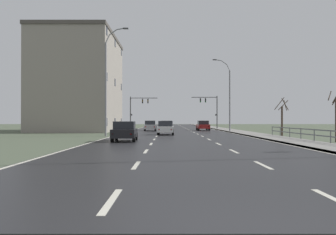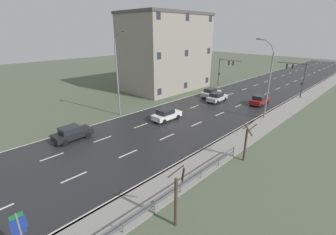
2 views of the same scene
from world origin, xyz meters
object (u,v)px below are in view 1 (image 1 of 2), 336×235
traffic_signal_right (210,106)px  car_far_right (165,128)px  traffic_signal_left (136,107)px  brick_building (79,83)px  street_lamp_left_bank (106,83)px  car_far_left (165,126)px  car_near_left (202,125)px  car_distant (149,126)px  car_near_right (124,131)px  street_lamp_midground (228,96)px

traffic_signal_right → car_far_right: bearing=-108.8°
traffic_signal_left → brick_building: bearing=-130.6°
street_lamp_left_bank → car_far_left: bearing=68.2°
car_far_right → car_far_left: (0.01, 11.97, 0.00)m
car_near_left → brick_building: 20.15m
car_near_left → car_distant: (-8.30, -1.52, 0.00)m
street_lamp_left_bank → car_near_left: street_lamp_left_bank is taller
car_distant → car_far_left: 3.13m
car_near_left → car_far_left: size_ratio=0.99×
traffic_signal_left → car_near_right: size_ratio=1.41×
car_far_left → brick_building: brick_building is taller
car_far_right → traffic_signal_left: bearing=104.3°
traffic_signal_right → car_distant: traffic_signal_right is taller
street_lamp_midground → car_far_right: 13.81m
street_lamp_left_bank → car_near_right: street_lamp_left_bank is taller
traffic_signal_right → car_near_right: bearing=-107.7°
car_far_right → car_far_left: size_ratio=0.99×
car_near_left → car_near_right: size_ratio=1.00×
traffic_signal_left → car_distant: traffic_signal_left is taller
street_lamp_midground → traffic_signal_right: size_ratio=1.69×
traffic_signal_left → brick_building: brick_building is taller
car_near_left → car_near_right: 28.24m
traffic_signal_left → car_near_right: (2.14, -33.68, -3.23)m
street_lamp_midground → car_far_right: (-8.86, -9.71, -4.24)m
traffic_signal_right → car_near_right: size_ratio=1.47×
street_lamp_midground → car_distant: bearing=159.9°
car_far_right → car_far_left: same height
street_lamp_midground → brick_building: size_ratio=0.62×
brick_building → car_near_left: bearing=7.0°
car_distant → car_far_left: (2.51, -1.88, 0.00)m
street_lamp_midground → car_near_right: street_lamp_midground is taller
street_lamp_midground → car_near_right: bearing=-119.6°
street_lamp_midground → brick_building: 22.37m
traffic_signal_left → car_distant: 9.43m
traffic_signal_right → car_distant: (-10.67, -10.19, -3.38)m
car_far_right → car_distant: 14.08m
car_far_right → car_near_left: (5.80, 15.37, 0.00)m
street_lamp_midground → car_distant: 12.81m
traffic_signal_right → car_near_left: 9.60m
car_distant → brick_building: size_ratio=0.25×
car_far_left → brick_building: bearing=172.4°
car_far_right → car_near_left: same height
car_far_left → car_distant: bearing=140.3°
street_lamp_midground → car_distant: (-11.36, 4.15, -4.24)m
car_near_left → car_distant: same height
traffic_signal_left → brick_building: (-7.88, -9.21, 3.20)m
car_near_left → brick_building: size_ratio=0.25×
car_far_left → brick_building: size_ratio=0.25×
car_far_left → car_near_right: size_ratio=1.01×
car_far_right → car_far_left: bearing=90.9°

